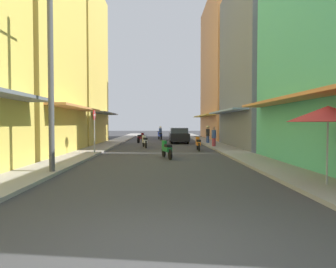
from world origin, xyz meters
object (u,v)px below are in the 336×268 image
Objects in this scene: pedestrian_foreground at (214,137)px; parked_car at (179,135)px; motorbike_orange at (198,143)px; street_sign_no_entry at (94,126)px; utility_pole at (51,73)px; motorbike_blue at (160,134)px; motorbike_maroon at (141,137)px; pedestrian_crossing at (208,134)px; motorbike_white at (145,141)px; vendor_umbrella at (328,114)px; motorbike_green at (167,149)px.

parked_car is at bearing 112.38° from pedestrian_foreground.
motorbike_orange is 8.20m from parked_car.
utility_pole is at bearing -90.90° from street_sign_no_entry.
motorbike_blue is 0.25× the size of utility_pole.
utility_pole reaches higher than motorbike_maroon.
motorbike_orange is at bearing -79.12° from motorbike_blue.
motorbike_blue is 8.76m from pedestrian_crossing.
motorbike_maroon is at bearing 171.40° from parked_car.
utility_pole is 2.69× the size of street_sign_no_entry.
motorbike_blue is 6.13m from parked_car.
motorbike_white is 1.10× the size of pedestrian_foreground.
pedestrian_crossing is (4.36, -7.59, 0.26)m from motorbike_blue.
pedestrian_foreground is (6.05, -6.32, 0.30)m from motorbike_maroon.
motorbike_orange is 0.25× the size of utility_pole.
utility_pole reaches higher than street_sign_no_entry.
utility_pole reaches higher than parked_car.
parked_car is 2.54× the size of pedestrian_foreground.
vendor_umbrella is (0.50, -18.40, 1.16)m from pedestrian_crossing.
pedestrian_crossing reaches higher than motorbike_white.
motorbike_orange is at bearing -122.28° from pedestrian_foreground.
street_sign_no_entry is (-7.90, -5.49, 0.91)m from pedestrian_foreground.
motorbike_white is (-3.84, 2.75, 0.00)m from motorbike_orange.
motorbike_white is 6.17m from parked_car.
motorbike_white is 0.43× the size of parked_car.
parked_car is at bearing -8.60° from motorbike_maroon.
pedestrian_crossing is at bearing 49.73° from street_sign_no_entry.
motorbike_maroon is 0.75× the size of vendor_umbrella.
motorbike_orange is at bearing -83.94° from parked_car.
street_sign_no_entry reaches higher than parked_car.
motorbike_orange is 14.26m from motorbike_blue.
motorbike_orange is 0.77× the size of vendor_umbrella.
vendor_umbrella reaches higher than motorbike_orange.
parked_car reaches higher than motorbike_maroon.
motorbike_green is 7.20m from utility_pole.
utility_pole is at bearing -99.19° from motorbike_blue.
motorbike_blue is (1.15, 11.25, 0.20)m from motorbike_white.
motorbike_white is 1.05× the size of pedestrian_crossing.
street_sign_no_entry is (-8.56, 8.89, -0.40)m from vendor_umbrella.
motorbike_orange is 12.29m from vendor_umbrella.
vendor_umbrella reaches higher than motorbike_green.
motorbike_orange is at bearing 55.58° from utility_pole.
pedestrian_crossing is 0.24× the size of utility_pole.
motorbike_maroon is 8.75m from pedestrian_foreground.
parked_car is (1.83, -5.85, 0.04)m from motorbike_blue.
parked_car is (3.67, -0.56, 0.24)m from motorbike_maroon.
pedestrian_foreground is at bearing -3.85° from motorbike_white.
pedestrian_crossing is at bearing 91.57° from vendor_umbrella.
pedestrian_crossing is at bearing -20.30° from motorbike_maroon.
motorbike_green is at bearing -118.39° from pedestrian_foreground.
utility_pole is (-8.66, 2.52, 1.52)m from vendor_umbrella.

